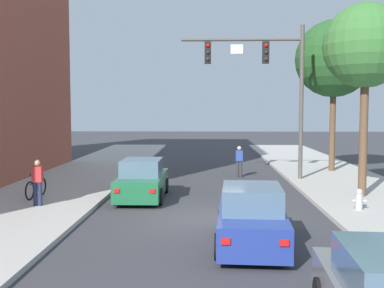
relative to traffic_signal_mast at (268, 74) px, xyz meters
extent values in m
plane|color=#38383D|center=(-2.94, -8.15, -5.31)|extent=(120.00, 120.00, 0.00)
cube|color=#B2AFA8|center=(-9.44, -8.15, -5.24)|extent=(5.00, 60.00, 0.15)
cylinder|color=#514C47|center=(1.66, 0.01, -1.41)|extent=(0.20, 0.20, 7.50)
cylinder|color=#514C47|center=(-1.28, 0.01, 1.64)|extent=(5.88, 0.14, 0.14)
cube|color=black|center=(-0.10, 0.01, 1.01)|extent=(0.32, 0.28, 1.05)
sphere|color=red|center=(-0.10, -0.14, 1.34)|extent=(0.18, 0.18, 0.18)
sphere|color=#2D2823|center=(-0.10, -0.14, 1.01)|extent=(0.18, 0.18, 0.18)
sphere|color=#2D2823|center=(-0.10, -0.14, 0.68)|extent=(0.18, 0.18, 0.18)
cube|color=black|center=(-2.93, 0.01, 1.01)|extent=(0.32, 0.28, 1.05)
sphere|color=red|center=(-2.93, -0.14, 1.34)|extent=(0.18, 0.18, 0.18)
sphere|color=#2D2823|center=(-2.93, -0.14, 1.01)|extent=(0.18, 0.18, 0.18)
sphere|color=#2D2823|center=(-2.93, -0.14, 0.68)|extent=(0.18, 0.18, 0.18)
cube|color=white|center=(-1.52, -0.01, 1.19)|extent=(0.60, 0.03, 0.44)
cube|color=#1E663D|center=(-5.53, -4.69, -4.75)|extent=(1.71, 4.21, 0.80)
cube|color=slate|center=(-5.53, -4.84, -4.03)|extent=(1.51, 2.00, 0.64)
cylinder|color=black|center=(-6.34, -3.39, -4.99)|extent=(0.22, 0.64, 0.64)
cylinder|color=black|center=(-4.73, -3.38, -4.99)|extent=(0.22, 0.64, 0.64)
cylinder|color=black|center=(-6.33, -5.99, -4.99)|extent=(0.22, 0.64, 0.64)
cylinder|color=black|center=(-4.72, -5.99, -4.99)|extent=(0.22, 0.64, 0.64)
cube|color=red|center=(-6.16, -6.81, -4.63)|extent=(0.20, 0.04, 0.14)
cube|color=red|center=(-4.89, -6.81, -4.63)|extent=(0.20, 0.04, 0.14)
cube|color=navy|center=(-1.77, -11.07, -4.75)|extent=(1.94, 4.29, 0.80)
cube|color=slate|center=(-1.77, -11.22, -4.03)|extent=(1.61, 2.08, 0.64)
cylinder|color=black|center=(-2.50, -9.72, -4.99)|extent=(0.26, 0.65, 0.64)
cylinder|color=black|center=(-0.89, -9.81, -4.99)|extent=(0.26, 0.65, 0.64)
cylinder|color=black|center=(-2.65, -12.32, -4.99)|extent=(0.26, 0.65, 0.64)
cylinder|color=black|center=(-1.03, -12.41, -4.99)|extent=(0.26, 0.65, 0.64)
cube|color=red|center=(-2.52, -13.15, -4.63)|extent=(0.20, 0.05, 0.14)
cube|color=red|center=(-1.25, -13.22, -4.63)|extent=(0.20, 0.05, 0.14)
cylinder|color=#232847|center=(-9.05, -6.94, -4.74)|extent=(0.14, 0.14, 0.85)
cylinder|color=#232847|center=(-8.87, -6.94, -4.74)|extent=(0.14, 0.14, 0.85)
cube|color=#B72D2D|center=(-8.96, -6.94, -4.03)|extent=(0.36, 0.22, 0.56)
sphere|color=tan|center=(-8.96, -6.94, -3.63)|extent=(0.22, 0.22, 0.22)
cylinder|color=#333338|center=(-1.35, 1.43, -4.89)|extent=(0.14, 0.14, 0.85)
cylinder|color=#333338|center=(-1.17, 1.43, -4.89)|extent=(0.14, 0.14, 0.85)
cube|color=#2D4799|center=(-1.26, 1.43, -4.18)|extent=(0.36, 0.22, 0.56)
sphere|color=beige|center=(-1.26, 1.43, -3.78)|extent=(0.22, 0.22, 0.22)
torus|color=black|center=(-9.53, -4.91, -4.80)|extent=(0.13, 0.72, 0.72)
torus|color=black|center=(-9.62, -5.96, -4.80)|extent=(0.13, 0.72, 0.72)
cylinder|color=#194C8C|center=(-9.58, -5.44, -4.58)|extent=(0.14, 0.95, 0.05)
cylinder|color=#194C8C|center=(-9.60, -5.70, -4.40)|extent=(0.04, 0.04, 0.35)
cylinder|color=#194C8C|center=(-9.54, -5.02, -4.38)|extent=(0.04, 0.04, 0.40)
cube|color=black|center=(-9.60, -5.70, -4.22)|extent=(0.14, 0.25, 0.06)
cylinder|color=#B2B2B7|center=(2.26, -7.23, -4.89)|extent=(0.24, 0.24, 0.55)
sphere|color=#B2B2B7|center=(2.26, -7.23, -4.55)|extent=(0.22, 0.22, 0.22)
cylinder|color=#B2B2B7|center=(2.08, -7.23, -4.86)|extent=(0.12, 0.09, 0.09)
cylinder|color=#B2B2B7|center=(2.44, -7.23, -4.86)|extent=(0.12, 0.09, 0.09)
cylinder|color=brown|center=(3.19, -4.63, -2.83)|extent=(0.32, 0.32, 4.67)
sphere|color=#387033|center=(3.19, -4.63, 0.74)|extent=(3.28, 3.28, 3.28)
cylinder|color=brown|center=(4.01, 3.13, -2.86)|extent=(0.32, 0.32, 4.61)
sphere|color=#235123|center=(4.01, 3.13, 1.04)|extent=(4.24, 4.24, 4.24)
camera|label=1|loc=(-2.92, -23.37, -1.72)|focal=44.26mm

